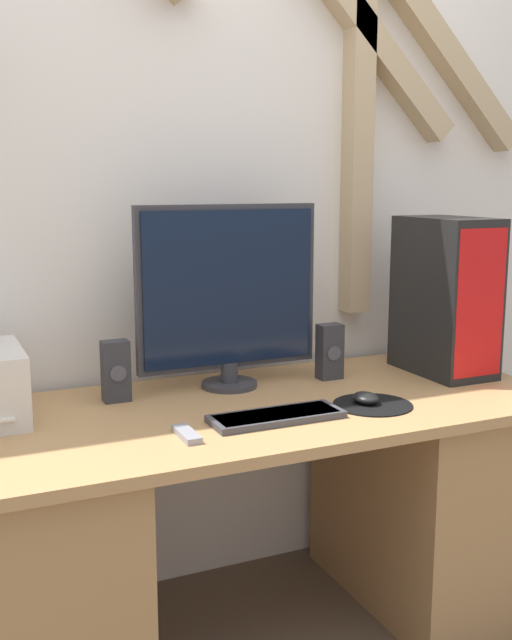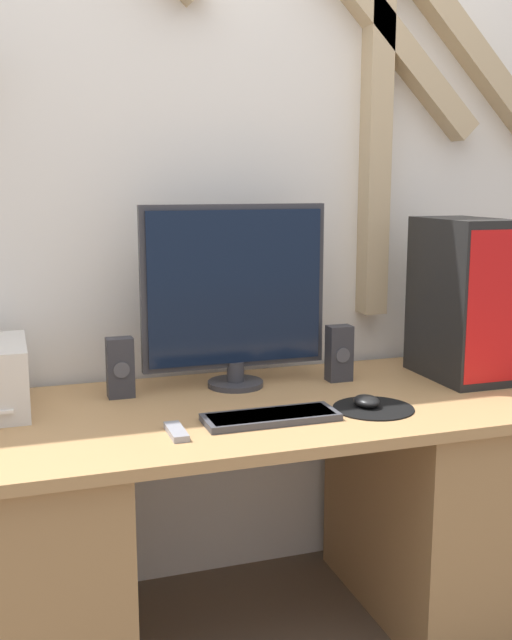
# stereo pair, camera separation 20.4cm
# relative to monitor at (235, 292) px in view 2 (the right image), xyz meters

# --- Properties ---
(wall_back) EXTENTS (6.40, 0.19, 2.70)m
(wall_back) POSITION_rel_monitor_xyz_m (-0.01, 0.23, 0.36)
(wall_back) COLOR white
(wall_back) RESTS_ON ground_plane
(desk) EXTENTS (1.78, 0.75, 0.71)m
(desk) POSITION_rel_monitor_xyz_m (-0.02, -0.20, -0.63)
(desk) COLOR tan
(desk) RESTS_ON ground_plane
(monitor) EXTENTS (0.56, 0.17, 0.55)m
(monitor) POSITION_rel_monitor_xyz_m (0.00, 0.00, 0.00)
(monitor) COLOR #333338
(monitor) RESTS_ON desk
(keyboard) EXTENTS (0.35, 0.13, 0.02)m
(keyboard) POSITION_rel_monitor_xyz_m (-0.01, -0.35, -0.28)
(keyboard) COLOR #3D3D42
(keyboard) RESTS_ON desk
(mousepad) EXTENTS (0.22, 0.22, 0.00)m
(mousepad) POSITION_rel_monitor_xyz_m (0.29, -0.34, -0.29)
(mousepad) COLOR black
(mousepad) RESTS_ON desk
(mouse) EXTENTS (0.07, 0.08, 0.03)m
(mouse) POSITION_rel_monitor_xyz_m (0.28, -0.33, -0.27)
(mouse) COLOR black
(mouse) RESTS_ON mousepad
(computer_tower) EXTENTS (0.20, 0.34, 0.50)m
(computer_tower) POSITION_rel_monitor_xyz_m (0.70, -0.12, -0.04)
(computer_tower) COLOR black
(computer_tower) RESTS_ON desk
(speaker_left) EXTENTS (0.08, 0.06, 0.17)m
(speaker_left) POSITION_rel_monitor_xyz_m (-0.35, -0.01, -0.20)
(speaker_left) COLOR #2D2D33
(speaker_left) RESTS_ON desk
(speaker_right) EXTENTS (0.08, 0.06, 0.17)m
(speaker_right) POSITION_rel_monitor_xyz_m (0.33, -0.04, -0.20)
(speaker_right) COLOR #2D2D33
(speaker_right) RESTS_ON desk
(remote_control) EXTENTS (0.04, 0.13, 0.02)m
(remote_control) POSITION_rel_monitor_xyz_m (-0.27, -0.38, -0.28)
(remote_control) COLOR gray
(remote_control) RESTS_ON desk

